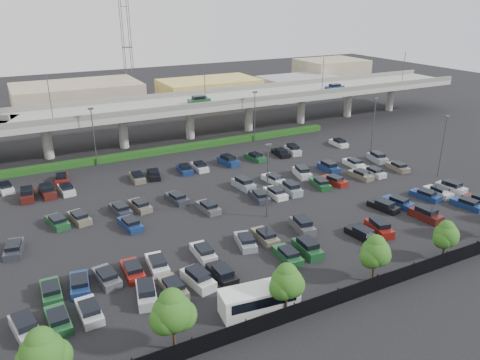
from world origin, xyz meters
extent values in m
plane|color=black|center=(0.00, 0.00, 0.00)|extent=(280.00, 280.00, 0.00)
cube|color=#9A9A92|center=(0.00, 32.00, 7.25)|extent=(150.00, 13.00, 1.10)
cube|color=#5D5D58|center=(0.00, 25.75, 8.30)|extent=(150.00, 0.50, 1.00)
cube|color=#5D5D58|center=(0.00, 38.25, 8.30)|extent=(150.00, 0.50, 1.00)
cylinder|color=#9A9A92|center=(-23.00, 32.00, 3.35)|extent=(1.80, 1.80, 6.70)
cube|color=#5D5D58|center=(-23.00, 32.00, 6.50)|extent=(2.60, 9.75, 0.50)
cylinder|color=#9A9A92|center=(-9.00, 32.00, 3.35)|extent=(1.80, 1.80, 6.70)
cube|color=#5D5D58|center=(-9.00, 32.00, 6.50)|extent=(2.60, 9.75, 0.50)
cylinder|color=#9A9A92|center=(5.00, 32.00, 3.35)|extent=(1.80, 1.80, 6.70)
cube|color=#5D5D58|center=(5.00, 32.00, 6.50)|extent=(2.60, 9.75, 0.50)
cylinder|color=#9A9A92|center=(19.00, 32.00, 3.35)|extent=(1.80, 1.80, 6.70)
cube|color=#5D5D58|center=(19.00, 32.00, 6.50)|extent=(2.60, 9.75, 0.50)
cylinder|color=#9A9A92|center=(33.00, 32.00, 3.35)|extent=(1.80, 1.80, 6.70)
cube|color=#5D5D58|center=(33.00, 32.00, 6.50)|extent=(2.60, 9.75, 0.50)
cylinder|color=#9A9A92|center=(47.00, 32.00, 3.35)|extent=(1.80, 1.80, 6.70)
cube|color=#5D5D58|center=(47.00, 32.00, 6.50)|extent=(2.60, 9.75, 0.50)
cylinder|color=#9A9A92|center=(61.00, 32.00, 3.35)|extent=(1.80, 1.80, 6.70)
cube|color=#5D5D58|center=(61.00, 32.00, 6.50)|extent=(2.60, 9.75, 0.50)
cube|color=#1B4D27|center=(6.00, 29.00, 8.32)|extent=(4.40, 1.82, 1.05)
cube|color=black|center=(6.00, 29.00, 9.14)|extent=(2.60, 1.60, 0.65)
cube|color=navy|center=(40.00, 29.00, 8.21)|extent=(4.40, 1.82, 0.82)
cube|color=black|center=(40.00, 29.00, 8.84)|extent=(2.30, 1.60, 0.50)
cylinder|color=#434448|center=(-22.00, 25.90, 11.80)|extent=(0.14, 0.14, 8.00)
cylinder|color=#434448|center=(6.00, 25.90, 11.80)|extent=(0.14, 0.14, 8.00)
cylinder|color=#434448|center=(34.00, 25.90, 11.80)|extent=(0.14, 0.14, 8.00)
cylinder|color=#434448|center=(58.00, 25.90, 11.80)|extent=(0.14, 0.14, 8.00)
cube|color=#124014|center=(0.00, 25.00, 0.55)|extent=(66.00, 1.60, 1.10)
cube|color=black|center=(0.00, -28.00, 0.90)|extent=(70.00, 0.06, 1.80)
cylinder|color=black|center=(-19.00, -28.00, 1.00)|extent=(0.10, 0.10, 2.00)
cylinder|color=black|center=(-14.00, -28.00, 1.00)|extent=(0.10, 0.10, 2.00)
cylinder|color=black|center=(-9.00, -28.00, 1.00)|extent=(0.10, 0.10, 2.00)
cylinder|color=black|center=(-4.00, -28.00, 1.00)|extent=(0.10, 0.10, 2.00)
cylinder|color=black|center=(1.00, -28.00, 1.00)|extent=(0.10, 0.10, 2.00)
cylinder|color=black|center=(6.00, -28.00, 1.00)|extent=(0.10, 0.10, 2.00)
cylinder|color=black|center=(11.00, -28.00, 1.00)|extent=(0.10, 0.10, 2.00)
cylinder|color=black|center=(16.00, -28.00, 1.00)|extent=(0.10, 0.10, 2.00)
sphere|color=#225115|center=(-30.00, -26.58, 3.74)|extent=(3.37, 3.37, 3.37)
sphere|color=#225115|center=(-29.22, -26.48, 3.13)|extent=(2.65, 2.65, 2.65)
sphere|color=#225115|center=(-29.96, -26.46, 4.70)|extent=(2.29, 2.29, 2.29)
cylinder|color=#332316|center=(-20.00, -26.45, 1.09)|extent=(0.26, 0.26, 2.18)
sphere|color=#225115|center=(-20.00, -26.45, 3.76)|extent=(3.39, 3.39, 3.39)
sphere|color=#225115|center=(-19.21, -26.35, 3.15)|extent=(2.67, 2.67, 2.67)
sphere|color=#225115|center=(-20.67, -26.53, 3.39)|extent=(2.67, 2.67, 2.67)
sphere|color=#225115|center=(-19.96, -26.33, 4.73)|extent=(2.30, 2.30, 2.30)
cylinder|color=#332316|center=(-9.00, -26.67, 0.98)|extent=(0.26, 0.26, 1.96)
sphere|color=#225115|center=(-9.00, -26.67, 3.37)|extent=(3.04, 3.04, 3.04)
sphere|color=#225115|center=(-8.29, -26.57, 2.82)|extent=(2.39, 2.39, 2.39)
sphere|color=#225115|center=(-9.60, -26.75, 3.04)|extent=(2.39, 2.39, 2.39)
sphere|color=#225115|center=(-8.96, -26.55, 4.24)|extent=(2.06, 2.06, 2.06)
cylinder|color=#332316|center=(2.00, -26.39, 0.99)|extent=(0.26, 0.26, 1.97)
sphere|color=#225115|center=(2.00, -26.39, 3.39)|extent=(3.07, 3.07, 3.07)
sphere|color=#225115|center=(2.71, -26.29, 2.85)|extent=(2.41, 2.41, 2.41)
sphere|color=#225115|center=(1.40, -26.47, 3.07)|extent=(2.41, 2.41, 2.41)
sphere|color=#225115|center=(2.04, -26.27, 4.27)|extent=(2.08, 2.08, 2.08)
cylinder|color=#332316|center=(12.00, -26.82, 0.90)|extent=(0.26, 0.26, 1.80)
sphere|color=#225115|center=(12.00, -26.82, 3.09)|extent=(2.79, 2.79, 2.79)
sphere|color=#225115|center=(12.65, -26.72, 2.59)|extent=(2.19, 2.19, 2.19)
sphere|color=#225115|center=(11.45, -26.90, 2.79)|extent=(2.19, 2.19, 2.19)
sphere|color=#225115|center=(12.04, -26.70, 3.89)|extent=(1.89, 1.89, 1.89)
cube|color=silver|center=(-10.99, -25.14, 1.10)|extent=(7.80, 3.40, 2.20)
cube|color=black|center=(-10.99, -25.14, 1.63)|extent=(6.77, 3.33, 1.00)
cube|color=silver|center=(-10.99, -25.14, 2.33)|extent=(7.92, 3.51, 0.26)
cube|color=#B4B4B9|center=(-31.00, -18.50, 0.53)|extent=(2.64, 4.67, 1.05)
cube|color=black|center=(-31.00, -18.50, 1.34)|extent=(2.08, 2.86, 0.65)
cube|color=#1B4D27|center=(-28.25, -18.50, 0.41)|extent=(2.04, 4.49, 0.82)
cube|color=black|center=(-28.25, -18.70, 1.04)|extent=(1.71, 2.38, 0.50)
cube|color=#B4B4B9|center=(-25.50, -18.50, 0.41)|extent=(2.02, 4.48, 0.82)
cube|color=black|center=(-25.50, -18.70, 1.04)|extent=(1.70, 2.37, 0.50)
cube|color=#B4B4B9|center=(-20.00, -18.50, 0.53)|extent=(2.69, 4.68, 1.05)
cube|color=black|center=(-20.00, -18.50, 1.34)|extent=(2.10, 2.87, 0.65)
cube|color=#665F50|center=(-17.25, -18.50, 0.41)|extent=(2.01, 4.48, 0.82)
cube|color=black|center=(-17.25, -18.70, 1.04)|extent=(1.70, 2.37, 0.50)
cube|color=silver|center=(-14.50, -18.50, 0.53)|extent=(2.53, 4.64, 1.05)
cube|color=black|center=(-14.50, -18.50, 1.34)|extent=(2.02, 2.83, 0.65)
cube|color=black|center=(-11.75, -18.50, 0.41)|extent=(1.93, 4.44, 0.82)
cube|color=black|center=(-11.75, -18.70, 1.04)|extent=(1.66, 2.34, 0.50)
cube|color=#1B4D27|center=(-3.50, -18.50, 0.41)|extent=(2.05, 4.49, 0.82)
cube|color=black|center=(-3.50, -18.70, 1.04)|extent=(1.72, 2.38, 0.50)
cube|color=#1B4D27|center=(-0.75, -18.50, 0.53)|extent=(2.09, 4.51, 1.05)
cube|color=black|center=(-0.75, -18.50, 1.34)|extent=(1.76, 2.70, 0.65)
cube|color=black|center=(7.50, -18.50, 0.41)|extent=(2.31, 4.58, 0.82)
cube|color=black|center=(7.50, -18.70, 1.04)|extent=(1.85, 2.47, 0.50)
cube|color=maroon|center=(10.25, -18.50, 0.53)|extent=(2.71, 4.69, 1.05)
cube|color=black|center=(10.25, -18.50, 1.34)|extent=(2.12, 2.88, 0.65)
cube|color=#451612|center=(18.50, -18.50, 0.53)|extent=(2.18, 4.53, 1.05)
cube|color=black|center=(18.50, -18.50, 1.34)|extent=(1.81, 2.72, 0.65)
cube|color=navy|center=(26.75, -18.50, 0.41)|extent=(2.50, 4.63, 0.82)
cube|color=black|center=(26.75, -18.70, 1.04)|extent=(1.95, 2.53, 0.50)
cube|color=#451612|center=(29.50, -18.50, 0.41)|extent=(2.69, 4.68, 0.82)
cube|color=#1B4D27|center=(-28.25, -13.50, 0.41)|extent=(1.91, 4.43, 0.82)
cube|color=black|center=(-28.25, -13.70, 1.04)|extent=(1.65, 2.33, 0.50)
cube|color=navy|center=(-25.50, -13.50, 0.41)|extent=(2.38, 4.60, 0.82)
cube|color=black|center=(-25.50, -13.70, 1.04)|extent=(1.89, 2.49, 0.50)
cube|color=#4A4C50|center=(-22.75, -13.50, 0.41)|extent=(2.39, 4.60, 0.82)
cube|color=black|center=(-22.75, -13.70, 1.04)|extent=(1.89, 2.49, 0.50)
cube|color=maroon|center=(-20.00, -13.50, 0.41)|extent=(1.93, 4.44, 0.82)
cube|color=black|center=(-20.00, -13.70, 1.04)|extent=(1.66, 2.34, 0.50)
cube|color=silver|center=(-17.25, -13.50, 0.41)|extent=(2.17, 4.53, 0.82)
cube|color=black|center=(-17.25, -13.70, 1.04)|extent=(1.78, 2.42, 0.50)
cube|color=#B4B4B9|center=(-11.75, -13.50, 0.41)|extent=(1.92, 4.44, 0.82)
cube|color=black|center=(-11.75, -13.70, 1.04)|extent=(1.65, 2.34, 0.50)
cube|color=gray|center=(-6.25, -13.50, 0.41)|extent=(2.72, 4.69, 0.82)
cube|color=black|center=(-6.25, -13.70, 1.04)|extent=(2.06, 2.59, 0.50)
cube|color=#665F50|center=(-3.50, -13.50, 0.41)|extent=(1.89, 4.43, 0.82)
cube|color=black|center=(-3.50, -13.70, 1.04)|extent=(1.64, 2.33, 0.50)
cube|color=#4A4C50|center=(2.00, -13.50, 0.53)|extent=(2.50, 4.63, 1.05)
cube|color=black|center=(2.00, -13.50, 1.34)|extent=(1.99, 2.82, 0.65)
cube|color=black|center=(15.75, -13.50, 0.41)|extent=(2.60, 4.66, 0.82)
cube|color=black|center=(15.75, -13.70, 1.04)|extent=(2.00, 2.55, 0.50)
cube|color=navy|center=(18.50, -13.50, 0.41)|extent=(2.55, 4.65, 0.82)
cube|color=black|center=(18.50, -13.70, 1.04)|extent=(1.97, 2.54, 0.50)
cube|color=navy|center=(24.00, -13.50, 0.41)|extent=(2.59, 4.66, 0.82)
cube|color=black|center=(24.00, -13.70, 1.04)|extent=(1.99, 2.55, 0.50)
cube|color=silver|center=(26.75, -13.50, 0.41)|extent=(1.84, 4.41, 0.82)
cube|color=black|center=(26.75, -13.70, 1.04)|extent=(1.61, 2.31, 0.50)
cube|color=#B4B4B9|center=(29.50, -13.50, 0.53)|extent=(2.36, 4.59, 1.05)
cube|color=black|center=(29.50, -13.50, 1.34)|extent=(1.92, 2.78, 0.65)
cube|color=#2A2D37|center=(-31.00, -2.50, 0.41)|extent=(2.60, 4.66, 0.82)
cube|color=black|center=(-31.00, -2.70, 1.04)|extent=(2.00, 2.55, 0.50)
cube|color=navy|center=(-17.25, -2.50, 0.41)|extent=(2.44, 4.62, 0.82)
cube|color=black|center=(-17.25, -2.70, 1.04)|extent=(1.92, 2.51, 0.50)
cube|color=#4A4C50|center=(-6.25, -2.50, 0.41)|extent=(2.24, 4.56, 0.82)
cube|color=black|center=(-6.25, -2.70, 1.04)|extent=(1.82, 2.45, 0.50)
cube|color=#2A2D37|center=(2.00, -2.50, 0.41)|extent=(2.35, 4.59, 0.82)
cube|color=black|center=(2.00, -2.70, 1.04)|extent=(1.87, 2.48, 0.50)
cube|color=silver|center=(4.75, -2.50, 0.41)|extent=(1.83, 4.40, 0.82)
cube|color=black|center=(4.75, -2.70, 1.04)|extent=(1.60, 2.30, 0.50)
cube|color=gray|center=(7.50, -2.50, 0.53)|extent=(2.09, 4.50, 1.05)
cube|color=black|center=(7.50, -2.50, 1.34)|extent=(1.76, 2.69, 0.65)
cube|color=#1B4D27|center=(13.00, -2.50, 0.41)|extent=(2.55, 4.65, 0.82)
cube|color=black|center=(13.00, -2.70, 1.04)|extent=(1.97, 2.54, 0.50)
cube|color=maroon|center=(15.75, -2.50, 0.41)|extent=(2.49, 4.63, 0.82)
cube|color=black|center=(15.75, -2.70, 1.04)|extent=(1.95, 2.52, 0.50)
cube|color=#665F50|center=(21.25, -2.50, 0.41)|extent=(2.18, 4.54, 0.82)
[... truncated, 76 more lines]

